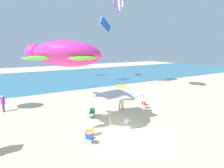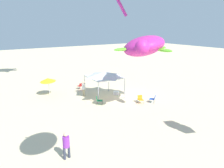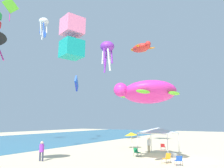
% 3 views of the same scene
% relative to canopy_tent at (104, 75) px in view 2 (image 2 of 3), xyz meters
% --- Properties ---
extents(ground, '(120.00, 120.00, 0.10)m').
position_rel_canopy_tent_xyz_m(ground, '(-1.41, -2.68, -2.61)').
color(ground, beige).
extents(canopy_tent, '(3.63, 3.41, 2.87)m').
position_rel_canopy_tent_xyz_m(canopy_tent, '(0.00, 0.00, 0.00)').
color(canopy_tent, '#B7B7BC').
rests_on(canopy_tent, ground).
extents(beach_umbrella, '(1.75, 1.75, 2.16)m').
position_rel_canopy_tent_xyz_m(beach_umbrella, '(3.83, 5.12, -0.69)').
color(beach_umbrella, silver).
rests_on(beach_umbrella, ground).
extents(folding_chair_facing_ocean, '(0.77, 0.80, 0.82)m').
position_rel_canopy_tent_xyz_m(folding_chair_facing_ocean, '(-1.76, 1.72, -2.09)').
color(folding_chair_facing_ocean, black).
rests_on(folding_chair_facing_ocean, ground).
extents(folding_chair_right_of_tent, '(0.80, 0.77, 0.82)m').
position_rel_canopy_tent_xyz_m(folding_chair_right_of_tent, '(-4.48, -3.25, -2.09)').
color(folding_chair_right_of_tent, black).
rests_on(folding_chair_right_of_tent, ground).
extents(folding_chair_left_of_tent, '(0.69, 0.61, 0.82)m').
position_rel_canopy_tent_xyz_m(folding_chair_left_of_tent, '(4.20, 0.98, -2.09)').
color(folding_chair_left_of_tent, black).
rests_on(folding_chair_left_of_tent, ground).
extents(folding_chair_near_cooler, '(0.77, 0.71, 0.82)m').
position_rel_canopy_tent_xyz_m(folding_chair_near_cooler, '(-3.81, -2.09, -2.09)').
color(folding_chair_near_cooler, black).
rests_on(folding_chair_near_cooler, ground).
extents(cooler_box, '(0.73, 0.72, 0.40)m').
position_rel_canopy_tent_xyz_m(cooler_box, '(-0.11, -1.57, -2.36)').
color(cooler_box, white).
rests_on(cooler_box, ground).
extents(person_far_stroller, '(0.41, 0.46, 1.74)m').
position_rel_canopy_tent_xyz_m(person_far_stroller, '(-8.70, 7.90, -1.54)').
color(person_far_stroller, '#33384C').
rests_on(person_far_stroller, ground).
extents(person_near_umbrella, '(0.46, 0.41, 1.73)m').
position_rel_canopy_tent_xyz_m(person_near_umbrella, '(1.57, 1.76, -1.55)').
color(person_near_umbrella, '#C6B28C').
rests_on(person_near_umbrella, ground).
extents(kite_turtle_magenta, '(6.20, 6.21, 2.51)m').
position_rel_canopy_tent_xyz_m(kite_turtle_magenta, '(-5.14, -1.09, 3.46)').
color(kite_turtle_magenta, '#E02D9E').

